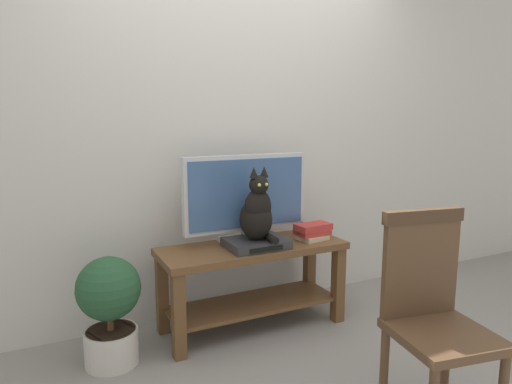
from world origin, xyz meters
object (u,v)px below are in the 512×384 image
object	(u,v)px
cat	(257,212)
tv_stand	(253,270)
wooden_chair	(432,306)
potted_plant	(109,306)
book_stack	(313,231)
tv	(246,197)
media_box	(256,243)

from	to	relation	value
cat	tv_stand	bearing A→B (deg)	89.59
wooden_chair	potted_plant	bearing A→B (deg)	137.24
cat	potted_plant	xyz separation A→B (m)	(-0.91, 0.01, -0.45)
wooden_chair	cat	bearing A→B (deg)	105.48
tv_stand	wooden_chair	size ratio (longest dim) A/B	1.25
book_stack	tv_stand	bearing A→B (deg)	173.15
tv_stand	tv	xyz separation A→B (m)	(0.00, 0.09, 0.47)
tv_stand	potted_plant	world-z (taller)	potted_plant
cat	tv	bearing A→B (deg)	89.82
media_box	wooden_chair	distance (m)	1.18
tv_stand	potted_plant	bearing A→B (deg)	-176.20
wooden_chair	media_box	bearing A→B (deg)	105.36
cat	book_stack	bearing A→B (deg)	2.03
media_box	potted_plant	xyz separation A→B (m)	(-0.91, -0.01, -0.24)
book_stack	potted_plant	world-z (taller)	book_stack
tv_stand	potted_plant	distance (m)	0.91
tv_stand	cat	bearing A→B (deg)	-90.41
media_box	potted_plant	world-z (taller)	potted_plant
tv	cat	xyz separation A→B (m)	(-0.00, -0.16, -0.07)
wooden_chair	book_stack	size ratio (longest dim) A/B	3.85
cat	book_stack	size ratio (longest dim) A/B	1.84
tv_stand	potted_plant	size ratio (longest dim) A/B	1.94
tv	book_stack	xyz separation A→B (m)	(0.42, -0.14, -0.25)
tv_stand	tv	distance (m)	0.48
tv	wooden_chair	distance (m)	1.36
tv_stand	cat	world-z (taller)	cat
potted_plant	media_box	bearing A→B (deg)	0.46
tv	wooden_chair	world-z (taller)	tv
tv	potted_plant	distance (m)	1.06
tv_stand	cat	size ratio (longest dim) A/B	2.61
media_box	potted_plant	distance (m)	0.94
media_box	tv	bearing A→B (deg)	89.39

